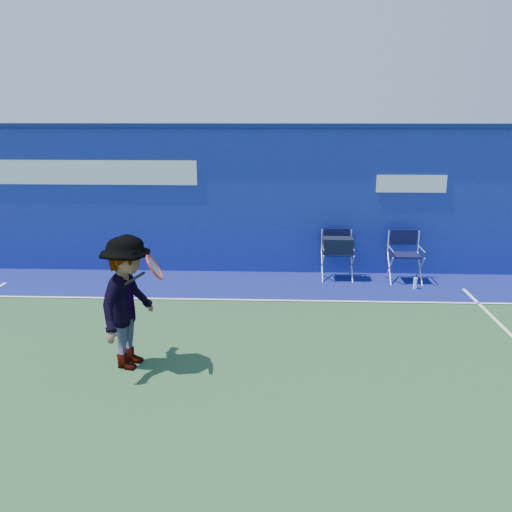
{
  "coord_description": "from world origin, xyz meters",
  "views": [
    {
      "loc": [
        0.92,
        -6.04,
        3.33
      ],
      "look_at": [
        0.56,
        2.6,
        1.0
      ],
      "focal_mm": 38.0,
      "sensor_mm": 36.0,
      "label": 1
    }
  ],
  "objects_px": {
    "water_bottle": "(415,283)",
    "tennis_player": "(128,302)",
    "directors_chair_left": "(337,259)",
    "directors_chair_right": "(405,266)"
  },
  "relations": [
    {
      "from": "directors_chair_left",
      "to": "directors_chair_right",
      "type": "bearing_deg",
      "value": -4.58
    },
    {
      "from": "directors_chair_right",
      "to": "tennis_player",
      "type": "bearing_deg",
      "value": -138.96
    },
    {
      "from": "tennis_player",
      "to": "water_bottle",
      "type": "bearing_deg",
      "value": 36.7
    },
    {
      "from": "directors_chair_left",
      "to": "directors_chair_right",
      "type": "distance_m",
      "value": 1.35
    },
    {
      "from": "water_bottle",
      "to": "tennis_player",
      "type": "height_order",
      "value": "tennis_player"
    },
    {
      "from": "water_bottle",
      "to": "tennis_player",
      "type": "distance_m",
      "value": 5.8
    },
    {
      "from": "directors_chair_right",
      "to": "water_bottle",
      "type": "relative_size",
      "value": 4.62
    },
    {
      "from": "directors_chair_right",
      "to": "water_bottle",
      "type": "height_order",
      "value": "directors_chair_right"
    },
    {
      "from": "water_bottle",
      "to": "directors_chair_right",
      "type": "bearing_deg",
      "value": 103.25
    },
    {
      "from": "directors_chair_left",
      "to": "water_bottle",
      "type": "height_order",
      "value": "directors_chair_left"
    }
  ]
}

